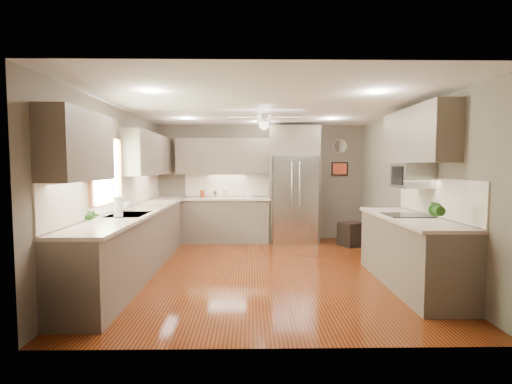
{
  "coord_description": "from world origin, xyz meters",
  "views": [
    {
      "loc": [
        -0.22,
        -5.66,
        1.61
      ],
      "look_at": [
        -0.12,
        0.6,
        1.17
      ],
      "focal_mm": 26.0,
      "sensor_mm": 36.0,
      "label": 1
    }
  ],
  "objects_px": {
    "potted_plant_right": "(437,209)",
    "bowl": "(250,196)",
    "microwave": "(412,175)",
    "canister_a": "(203,194)",
    "potted_plant_left": "(89,216)",
    "stool": "(351,234)",
    "canister_b": "(215,194)",
    "soap_bottle": "(128,205)",
    "canister_c": "(225,193)",
    "refrigerator": "(294,186)",
    "paper_towel": "(118,207)"
  },
  "relations": [
    {
      "from": "stool",
      "to": "canister_b",
      "type": "bearing_deg",
      "value": 169.66
    },
    {
      "from": "potted_plant_right",
      "to": "stool",
      "type": "bearing_deg",
      "value": 91.24
    },
    {
      "from": "potted_plant_right",
      "to": "bowl",
      "type": "distance_m",
      "value": 4.29
    },
    {
      "from": "canister_c",
      "to": "soap_bottle",
      "type": "relative_size",
      "value": 0.97
    },
    {
      "from": "canister_c",
      "to": "stool",
      "type": "height_order",
      "value": "canister_c"
    },
    {
      "from": "canister_a",
      "to": "canister_b",
      "type": "xyz_separation_m",
      "value": [
        0.26,
        -0.02,
        -0.01
      ]
    },
    {
      "from": "refrigerator",
      "to": "potted_plant_right",
      "type": "bearing_deg",
      "value": -72.14
    },
    {
      "from": "potted_plant_left",
      "to": "refrigerator",
      "type": "relative_size",
      "value": 0.11
    },
    {
      "from": "canister_c",
      "to": "microwave",
      "type": "distance_m",
      "value": 3.95
    },
    {
      "from": "canister_c",
      "to": "soap_bottle",
      "type": "height_order",
      "value": "same"
    },
    {
      "from": "canister_b",
      "to": "soap_bottle",
      "type": "bearing_deg",
      "value": -115.36
    },
    {
      "from": "canister_b",
      "to": "potted_plant_left",
      "type": "relative_size",
      "value": 0.54
    },
    {
      "from": "canister_a",
      "to": "canister_c",
      "type": "distance_m",
      "value": 0.49
    },
    {
      "from": "soap_bottle",
      "to": "canister_a",
      "type": "bearing_deg",
      "value": 70.35
    },
    {
      "from": "potted_plant_left",
      "to": "stool",
      "type": "xyz_separation_m",
      "value": [
        3.79,
        3.38,
        -0.84
      ]
    },
    {
      "from": "canister_a",
      "to": "soap_bottle",
      "type": "xyz_separation_m",
      "value": [
        -0.83,
        -2.33,
        0.01
      ]
    },
    {
      "from": "stool",
      "to": "paper_towel",
      "type": "xyz_separation_m",
      "value": [
        -3.77,
        -2.55,
        0.84
      ]
    },
    {
      "from": "canister_b",
      "to": "stool",
      "type": "bearing_deg",
      "value": -10.34
    },
    {
      "from": "canister_b",
      "to": "refrigerator",
      "type": "xyz_separation_m",
      "value": [
        1.68,
        -0.07,
        0.18
      ]
    },
    {
      "from": "canister_c",
      "to": "microwave",
      "type": "height_order",
      "value": "microwave"
    },
    {
      "from": "canister_b",
      "to": "microwave",
      "type": "bearing_deg",
      "value": -42.76
    },
    {
      "from": "canister_c",
      "to": "potted_plant_right",
      "type": "xyz_separation_m",
      "value": [
        2.64,
        -3.76,
        0.09
      ]
    },
    {
      "from": "canister_c",
      "to": "paper_towel",
      "type": "bearing_deg",
      "value": -111.34
    },
    {
      "from": "microwave",
      "to": "canister_a",
      "type": "bearing_deg",
      "value": 139.4
    },
    {
      "from": "canister_b",
      "to": "paper_towel",
      "type": "height_order",
      "value": "paper_towel"
    },
    {
      "from": "canister_a",
      "to": "microwave",
      "type": "xyz_separation_m",
      "value": [
        3.27,
        -2.8,
        0.46
      ]
    },
    {
      "from": "canister_c",
      "to": "soap_bottle",
      "type": "distance_m",
      "value": 2.65
    },
    {
      "from": "potted_plant_right",
      "to": "microwave",
      "type": "xyz_separation_m",
      "value": [
        0.13,
        0.99,
        0.36
      ]
    },
    {
      "from": "canister_b",
      "to": "canister_c",
      "type": "bearing_deg",
      "value": -2.28
    },
    {
      "from": "potted_plant_left",
      "to": "stool",
      "type": "distance_m",
      "value": 5.14
    },
    {
      "from": "canister_c",
      "to": "potted_plant_right",
      "type": "bearing_deg",
      "value": -54.92
    },
    {
      "from": "canister_c",
      "to": "stool",
      "type": "distance_m",
      "value": 2.74
    },
    {
      "from": "soap_bottle",
      "to": "microwave",
      "type": "bearing_deg",
      "value": -6.59
    },
    {
      "from": "soap_bottle",
      "to": "potted_plant_left",
      "type": "xyz_separation_m",
      "value": [
        0.11,
        -1.58,
        0.05
      ]
    },
    {
      "from": "canister_b",
      "to": "bowl",
      "type": "relative_size",
      "value": 0.73
    },
    {
      "from": "stool",
      "to": "bowl",
      "type": "bearing_deg",
      "value": 166.95
    },
    {
      "from": "potted_plant_right",
      "to": "bowl",
      "type": "height_order",
      "value": "potted_plant_right"
    },
    {
      "from": "canister_b",
      "to": "soap_bottle",
      "type": "relative_size",
      "value": 0.83
    },
    {
      "from": "potted_plant_right",
      "to": "refrigerator",
      "type": "relative_size",
      "value": 0.15
    },
    {
      "from": "stool",
      "to": "soap_bottle",
      "type": "bearing_deg",
      "value": -155.26
    },
    {
      "from": "potted_plant_left",
      "to": "microwave",
      "type": "bearing_deg",
      "value": 15.49
    },
    {
      "from": "potted_plant_left",
      "to": "microwave",
      "type": "xyz_separation_m",
      "value": [
        3.99,
        1.11,
        0.41
      ]
    },
    {
      "from": "potted_plant_right",
      "to": "refrigerator",
      "type": "distance_m",
      "value": 3.89
    },
    {
      "from": "canister_b",
      "to": "soap_bottle",
      "type": "distance_m",
      "value": 2.55
    },
    {
      "from": "canister_b",
      "to": "canister_c",
      "type": "xyz_separation_m",
      "value": [
        0.23,
        -0.01,
        0.02
      ]
    },
    {
      "from": "soap_bottle",
      "to": "bowl",
      "type": "distance_m",
      "value": 2.93
    },
    {
      "from": "canister_b",
      "to": "canister_c",
      "type": "relative_size",
      "value": 0.85
    },
    {
      "from": "bowl",
      "to": "microwave",
      "type": "xyz_separation_m",
      "value": [
        2.25,
        -2.74,
        0.52
      ]
    },
    {
      "from": "microwave",
      "to": "stool",
      "type": "height_order",
      "value": "microwave"
    },
    {
      "from": "potted_plant_right",
      "to": "microwave",
      "type": "relative_size",
      "value": 0.66
    }
  ]
}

